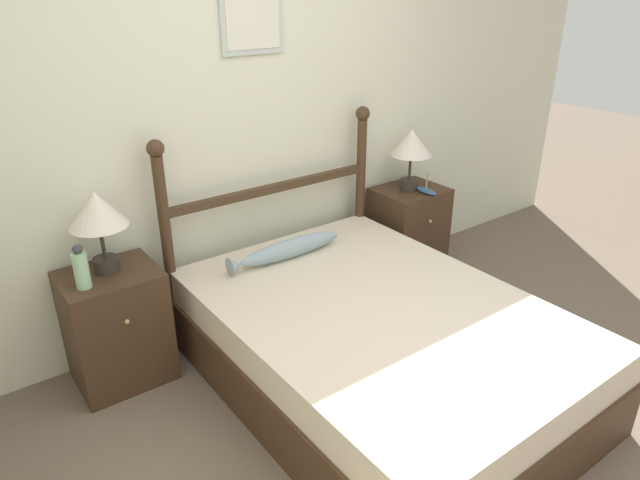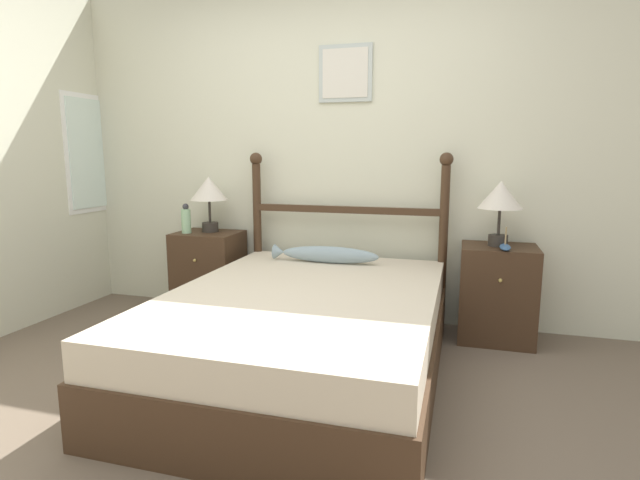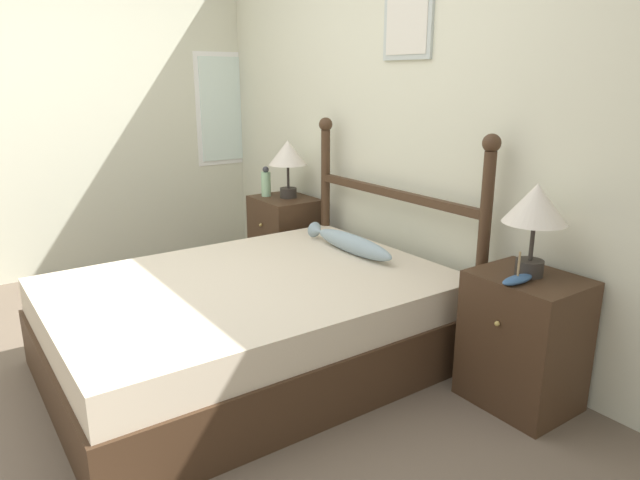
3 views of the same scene
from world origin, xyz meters
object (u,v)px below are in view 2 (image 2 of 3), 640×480
bed (305,333)px  fish_pillow (325,254)px  table_lamp_left (209,191)px  bottle (186,220)px  nightstand_left (209,273)px  model_boat (505,247)px  nightstand_right (497,293)px  table_lamp_right (500,198)px

bed → fish_pillow: (-0.08, 0.74, 0.31)m
table_lamp_left → bottle: table_lamp_left is taller
nightstand_left → model_boat: bearing=-3.4°
bed → nightstand_left: (-1.09, 0.89, 0.08)m
nightstand_left → model_boat: 2.23m
model_boat → bed: bearing=-145.7°
nightstand_right → model_boat: 0.37m
nightstand_left → bed: bearing=-39.2°
table_lamp_right → model_boat: bearing=-74.6°
bed → table_lamp_left: (-1.08, 0.92, 0.73)m
table_lamp_left → model_boat: size_ratio=2.26×
table_lamp_right → fish_pillow: size_ratio=0.57×
table_lamp_right → model_boat: (0.04, -0.14, -0.30)m
nightstand_left → model_boat: (2.20, -0.13, 0.35)m
table_lamp_left → bottle: 0.28m
bed → bottle: (-1.23, 0.81, 0.51)m
nightstand_right → fish_pillow: 1.20m
nightstand_left → table_lamp_right: 2.26m
nightstand_right → model_boat: bearing=-80.0°
table_lamp_right → fish_pillow: table_lamp_right is taller
table_lamp_right → nightstand_left: bearing=-179.8°
nightstand_left → fish_pillow: size_ratio=0.85×
bottle → nightstand_right: bearing=2.0°
nightstand_right → bottle: size_ratio=2.83×
nightstand_left → nightstand_right: (2.18, 0.00, 0.00)m
nightstand_left → nightstand_right: bearing=0.0°
bed → model_boat: (1.11, 0.76, 0.43)m
nightstand_left → table_lamp_right: (2.16, 0.01, 0.65)m
nightstand_left → model_boat: model_boat is taller
table_lamp_left → model_boat: table_lamp_left is taller
bed → table_lamp_right: bearing=39.8°
model_boat → fish_pillow: (-1.19, -0.02, -0.11)m
nightstand_right → table_lamp_right: table_lamp_right is taller
nightstand_right → model_boat: size_ratio=3.40×
bed → model_boat: model_boat is taller
nightstand_right → model_boat: model_boat is taller
table_lamp_left → fish_pillow: 1.09m
nightstand_left → table_lamp_left: size_ratio=1.50×
bed → nightstand_left: 1.41m
nightstand_right → nightstand_left: bearing=180.0°
nightstand_left → table_lamp_left: (0.01, 0.03, 0.65)m
table_lamp_left → fish_pillow: table_lamp_left is taller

